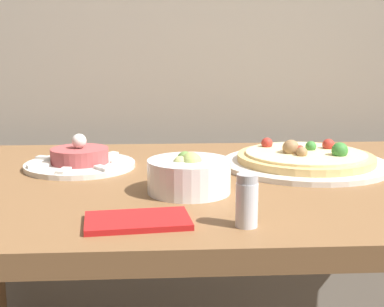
# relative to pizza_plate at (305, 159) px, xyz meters

# --- Properties ---
(dining_table) EXTENTS (1.22, 0.70, 0.73)m
(dining_table) POSITION_rel_pizza_plate_xyz_m (-0.15, -0.08, -0.12)
(dining_table) COLOR brown
(dining_table) RESTS_ON ground_plane
(pizza_plate) EXTENTS (0.33, 0.33, 0.06)m
(pizza_plate) POSITION_rel_pizza_plate_xyz_m (0.00, 0.00, 0.00)
(pizza_plate) COLOR silver
(pizza_plate) RESTS_ON dining_table
(tartare_plate) EXTENTS (0.22, 0.22, 0.07)m
(tartare_plate) POSITION_rel_pizza_plate_xyz_m (-0.45, 0.02, 0.00)
(tartare_plate) COLOR silver
(tartare_plate) RESTS_ON dining_table
(small_bowl) EXTENTS (0.14, 0.14, 0.07)m
(small_bowl) POSITION_rel_pizza_plate_xyz_m (-0.24, -0.18, 0.02)
(small_bowl) COLOR white
(small_bowl) RESTS_ON dining_table
(napkin) EXTENTS (0.15, 0.10, 0.01)m
(napkin) POSITION_rel_pizza_plate_xyz_m (-0.32, -0.33, -0.01)
(napkin) COLOR red
(napkin) RESTS_ON dining_table
(salt_shaker) EXTENTS (0.03, 0.03, 0.07)m
(salt_shaker) POSITION_rel_pizza_plate_xyz_m (-0.18, -0.35, 0.02)
(salt_shaker) COLOR silver
(salt_shaker) RESTS_ON dining_table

